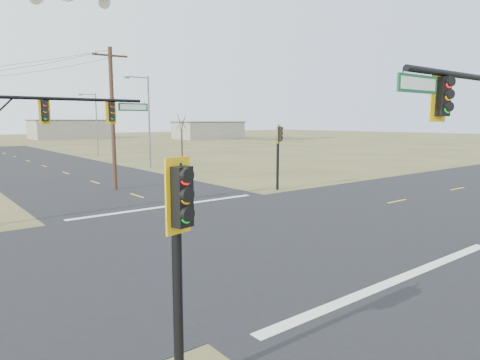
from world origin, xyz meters
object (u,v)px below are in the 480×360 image
pedestal_signal_ne (279,143)px  streetlight_b (95,121)px  streetlight_a (147,117)px  bare_tree_c (182,122)px  utility_pole_near (113,117)px  pedestal_signal_sw (180,225)px  mast_arm_far (47,123)px

pedestal_signal_ne → streetlight_b: bearing=65.7°
streetlight_a → bare_tree_c: 13.06m
streetlight_a → streetlight_b: 18.56m
pedestal_signal_ne → utility_pole_near: bearing=117.1°
pedestal_signal_sw → bare_tree_c: bare_tree_c is taller
pedestal_signal_ne → streetlight_a: (-0.96, 19.19, 1.99)m
pedestal_signal_sw → bare_tree_c: (26.15, 44.44, 1.62)m
mast_arm_far → pedestal_signal_ne: size_ratio=1.85×
bare_tree_c → mast_arm_far: bearing=-131.2°
pedestal_signal_sw → utility_pole_near: size_ratio=0.44×
mast_arm_far → bare_tree_c: mast_arm_far is taller
streetlight_a → streetlight_b: size_ratio=1.09×
mast_arm_far → streetlight_a: size_ratio=0.91×
pedestal_signal_ne → streetlight_b: streetlight_b is taller
pedestal_signal_ne → utility_pole_near: (-9.38, 7.52, 1.84)m
pedestal_signal_sw → streetlight_b: 56.83m
utility_pole_near → streetlight_a: size_ratio=1.06×
bare_tree_c → pedestal_signal_sw: bearing=-120.5°
pedestal_signal_ne → bare_tree_c: bearing=49.1°
streetlight_b → bare_tree_c: (8.38, -9.51, -0.10)m
mast_arm_far → bare_tree_c: size_ratio=1.43×
pedestal_signal_sw → mast_arm_far: bearing=70.8°
pedestal_signal_sw → streetlight_a: streetlight_a is taller
utility_pole_near → bare_tree_c: size_ratio=1.65×
streetlight_a → bare_tree_c: bearing=39.5°
pedestal_signal_sw → bare_tree_c: bearing=47.5°
pedestal_signal_ne → pedestal_signal_sw: pedestal_signal_ne is taller
pedestal_signal_sw → streetlight_a: bearing=52.8°
mast_arm_far → pedestal_signal_sw: bearing=-73.2°
pedestal_signal_sw → utility_pole_near: (8.31, 23.76, 2.03)m
mast_arm_far → bare_tree_c: 36.40m
utility_pole_near → streetlight_b: 31.64m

